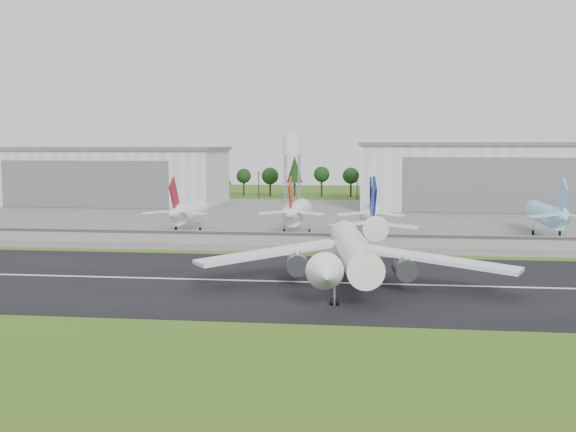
# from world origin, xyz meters

# --- Properties ---
(ground) EXTENTS (600.00, 600.00, 0.00)m
(ground) POSITION_xyz_m (0.00, 0.00, 0.00)
(ground) COLOR #335614
(ground) RESTS_ON ground
(runway) EXTENTS (320.00, 60.00, 0.10)m
(runway) POSITION_xyz_m (0.00, 10.00, 0.05)
(runway) COLOR black
(runway) RESTS_ON ground
(runway_centerline) EXTENTS (220.00, 1.00, 0.02)m
(runway_centerline) POSITION_xyz_m (0.00, 10.00, 0.11)
(runway_centerline) COLOR white
(runway_centerline) RESTS_ON runway
(apron) EXTENTS (320.00, 150.00, 0.10)m
(apron) POSITION_xyz_m (0.00, 120.00, 0.05)
(apron) COLOR slate
(apron) RESTS_ON ground
(blast_fence) EXTENTS (240.00, 0.61, 3.50)m
(blast_fence) POSITION_xyz_m (0.00, 54.99, 1.81)
(blast_fence) COLOR gray
(blast_fence) RESTS_ON ground
(hangar_west) EXTENTS (97.00, 44.00, 23.20)m
(hangar_west) POSITION_xyz_m (-80.00, 164.92, 11.63)
(hangar_west) COLOR silver
(hangar_west) RESTS_ON ground
(hangar_east) EXTENTS (102.00, 47.00, 25.20)m
(hangar_east) POSITION_xyz_m (75.00, 164.92, 12.63)
(hangar_east) COLOR silver
(hangar_east) RESTS_ON ground
(water_tower) EXTENTS (8.40, 8.40, 29.40)m
(water_tower) POSITION_xyz_m (-5.00, 185.00, 24.55)
(water_tower) COLOR #99999E
(water_tower) RESTS_ON ground
(utility_poles) EXTENTS (230.00, 3.00, 12.00)m
(utility_poles) POSITION_xyz_m (0.00, 200.00, 0.00)
(utility_poles) COLOR black
(utility_poles) RESTS_ON ground
(treeline) EXTENTS (320.00, 16.00, 22.00)m
(treeline) POSITION_xyz_m (0.00, 215.00, 0.00)
(treeline) COLOR black
(treeline) RESTS_ON ground
(main_airliner) EXTENTS (56.85, 59.25, 18.17)m
(main_airliner) POSITION_xyz_m (27.46, 9.57, 4.89)
(main_airliner) COLOR white
(main_airliner) RESTS_ON runway
(parked_jet_red_a) EXTENTS (7.36, 31.29, 16.40)m
(parked_jet_red_a) POSITION_xyz_m (-21.57, 76.51, 5.91)
(parked_jet_red_a) COLOR white
(parked_jet_red_a) RESTS_ON ground
(parked_jet_red_b) EXTENTS (7.36, 31.29, 16.68)m
(parked_jet_red_b) POSITION_xyz_m (9.35, 76.56, 6.18)
(parked_jet_red_b) COLOR white
(parked_jet_red_b) RESTS_ON ground
(parked_jet_navy) EXTENTS (7.36, 31.29, 16.65)m
(parked_jet_navy) POSITION_xyz_m (29.76, 76.56, 6.14)
(parked_jet_navy) COLOR white
(parked_jet_navy) RESTS_ON ground
(parked_jet_skyblue) EXTENTS (7.36, 37.29, 16.52)m
(parked_jet_skyblue) POSITION_xyz_m (77.11, 81.53, 5.97)
(parked_jet_skyblue) COLOR #8FD6F8
(parked_jet_skyblue) RESTS_ON ground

